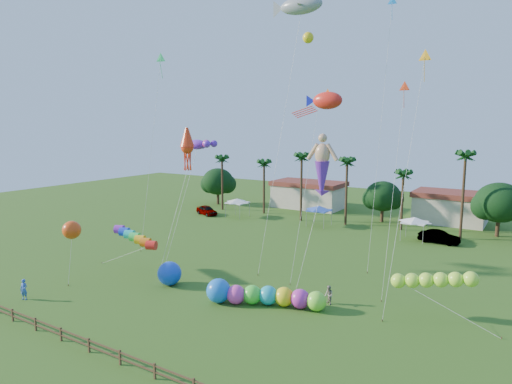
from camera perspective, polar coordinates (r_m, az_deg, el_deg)
The scene contains 23 objects.
ground at distance 35.60m, azimuth -9.01°, elevation -16.56°, with size 160.00×160.00×0.00m, color #285116.
tree_line at distance 71.19m, azimuth 17.31°, elevation -0.58°, with size 69.46×8.91×11.00m.
buildings_row at distance 79.11m, azimuth 13.72°, elevation -1.23°, with size 35.00×7.00×4.00m.
tent_row at distance 67.49m, azimuth 7.67°, elevation -2.06°, with size 31.00×4.00×0.60m.
fence at distance 31.57m, azimuth -16.65°, elevation -19.02°, with size 36.12×0.12×1.00m.
car_a at distance 76.60m, azimuth -6.17°, elevation -2.28°, with size 1.84×4.57×1.56m, color #4C4C54.
car_b at distance 62.68m, azimuth 21.91°, elevation -5.24°, with size 1.72×4.93×1.62m, color #4C4C54.
spectator_a at distance 44.83m, azimuth -27.02°, elevation -10.80°, with size 0.67×0.44×1.83m, color blue.
spectator_b at distance 39.67m, azimuth 9.09°, elevation -12.61°, with size 0.78×0.61×1.61m, color gray.
caterpillar_inflatable at distance 39.00m, azimuth 0.61°, elevation -12.78°, with size 9.91×4.97×2.07m.
blue_ball at distance 44.22m, azimuth -10.76°, elevation -9.97°, with size 2.25×2.25×2.25m, color blue.
rainbow_tube at distance 46.53m, azimuth -14.40°, elevation -6.18°, with size 10.18×2.05×3.91m.
green_worm at distance 37.99m, azimuth 17.36°, elevation -10.55°, with size 10.49×3.17×3.56m.
orange_ball_kite at distance 46.39m, azimuth -22.04°, elevation -4.42°, with size 1.73×1.86×6.01m.
merman_kite at distance 41.71m, azimuth 8.26°, elevation 2.83°, with size 2.46×4.23×13.68m.
fish_kite at distance 45.05m, azimuth 8.92°, elevation 11.22°, with size 4.64×5.82×18.18m.
shark_kite at distance 50.37m, azimuth 5.67°, elevation 22.18°, with size 6.35×7.72×28.10m.
squid_kite at distance 48.65m, azimuth -8.59°, elevation 5.53°, with size 1.88×5.62×14.76m.
lobster_kite at distance 50.79m, azimuth -7.39°, elevation 5.91°, with size 4.19×5.55×13.57m.
delta_kite_red at distance 42.17m, azimuth 18.00°, elevation 11.77°, with size 1.08×3.92×18.69m.
delta_kite_yellow at distance 39.12m, azimuth 20.27°, elevation 14.99°, with size 1.70×4.98×20.79m.
delta_kite_green at distance 56.05m, azimuth -11.87°, elevation 15.69°, with size 1.92×3.42×23.21m.
delta_kite_blue at distance 50.10m, azimuth 16.58°, elevation 20.91°, with size 1.08×3.44×27.51m.
Camera 1 is at (21.53, -24.05, 15.00)m, focal length 32.00 mm.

